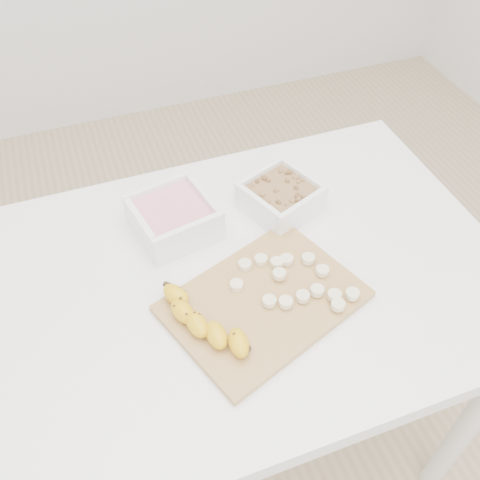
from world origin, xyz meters
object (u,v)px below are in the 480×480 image
object	(u,v)px
cutting_board	(264,301)
bowl_granola	(281,197)
table	(245,303)
banana	(205,322)
bowl_yogurt	(174,217)

from	to	relation	value
cutting_board	bowl_granola	bearing A→B (deg)	60.24
table	banana	xyz separation A→B (m)	(-0.11, -0.10, 0.13)
table	cutting_board	bearing A→B (deg)	-86.63
table	cutting_board	xyz separation A→B (m)	(0.00, -0.08, 0.10)
table	cutting_board	world-z (taller)	cutting_board
cutting_board	banana	distance (m)	0.12
bowl_yogurt	bowl_granola	bearing A→B (deg)	-4.00
bowl_yogurt	banana	size ratio (longest dim) A/B	0.92
banana	cutting_board	bearing A→B (deg)	-6.09
table	bowl_granola	size ratio (longest dim) A/B	5.63
table	bowl_granola	xyz separation A→B (m)	(0.13, 0.14, 0.13)
cutting_board	banana	xyz separation A→B (m)	(-0.12, -0.02, 0.02)
bowl_granola	banana	world-z (taller)	bowl_granola
table	banana	bearing A→B (deg)	-137.30
bowl_granola	banana	xyz separation A→B (m)	(-0.24, -0.24, -0.00)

